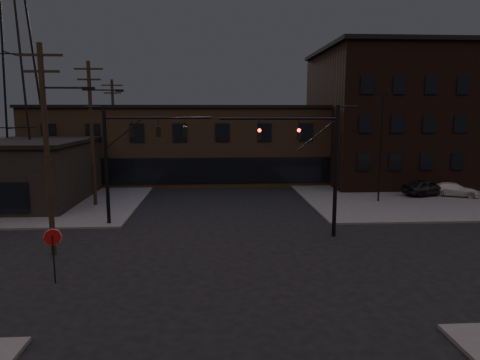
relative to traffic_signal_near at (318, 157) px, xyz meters
name	(u,v)px	position (x,y,z in m)	size (l,w,h in m)	color
ground	(232,263)	(-5.36, -4.50, -4.93)	(140.00, 140.00, 0.00)	black
sidewalk_ne	(433,185)	(16.64, 17.50, -4.86)	(30.00, 30.00, 0.15)	#474744
building_row	(221,144)	(-5.36, 23.50, -0.93)	(40.00, 12.00, 8.00)	#4F392A
building_right	(419,118)	(16.64, 21.50, 2.07)	(22.00, 16.00, 14.00)	black
traffic_signal_near	(318,157)	(0.00, 0.00, 0.00)	(7.12, 0.24, 8.00)	black
traffic_signal_far	(125,151)	(-12.07, 3.50, 0.08)	(7.12, 0.24, 8.00)	black
stop_sign	(53,243)	(-13.36, -6.49, -3.09)	(0.72, 0.33, 2.48)	black
utility_pole_near	(48,145)	(-14.79, -2.50, 0.94)	(3.70, 0.28, 11.00)	black
utility_pole_mid	(93,131)	(-15.79, 9.50, 1.19)	(3.70, 0.28, 11.50)	black
utility_pole_far	(114,129)	(-16.86, 21.50, 0.85)	(2.20, 0.28, 11.00)	black
transmission_tower	(11,54)	(-23.36, 13.50, 7.57)	(7.00, 7.00, 25.00)	black
lot_light_a	(381,138)	(7.64, 9.50, 0.58)	(1.50, 0.28, 9.14)	black
lot_light_b	(423,134)	(13.64, 14.50, 0.58)	(1.50, 0.28, 9.14)	black
parked_car_lot_a	(427,187)	(12.90, 11.63, -4.04)	(1.75, 4.36, 1.49)	black
parked_car_lot_b	(454,189)	(15.25, 11.26, -4.19)	(1.65, 4.06, 1.18)	#BABBBD
car_crossing	(271,176)	(-0.05, 20.20, -4.11)	(1.74, 5.00, 1.65)	black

